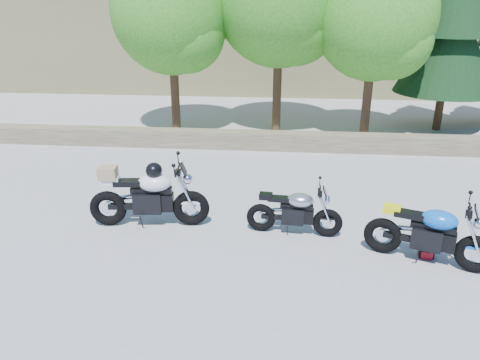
% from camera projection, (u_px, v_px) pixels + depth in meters
% --- Properties ---
extents(ground, '(90.00, 90.00, 0.00)m').
position_uv_depth(ground, '(224.00, 236.00, 8.75)').
color(ground, gray).
rests_on(ground, ground).
extents(stone_wall, '(22.00, 0.55, 0.50)m').
position_uv_depth(stone_wall, '(247.00, 140.00, 13.76)').
color(stone_wall, brown).
rests_on(stone_wall, ground).
extents(tree_decid_left, '(3.67, 3.67, 5.62)m').
position_uv_depth(tree_decid_left, '(174.00, 16.00, 14.25)').
color(tree_decid_left, '#382314').
rests_on(tree_decid_left, ground).
extents(tree_decid_mid, '(4.08, 4.08, 6.24)m').
position_uv_depth(tree_decid_mid, '(283.00, 2.00, 14.18)').
color(tree_decid_mid, '#382314').
rests_on(tree_decid_mid, ground).
extents(tree_decid_right, '(3.54, 3.54, 5.41)m').
position_uv_depth(tree_decid_right, '(379.00, 22.00, 13.58)').
color(tree_decid_right, '#382314').
rests_on(tree_decid_right, ground).
extents(conifer_near, '(3.17, 3.17, 7.06)m').
position_uv_depth(conifer_near, '(454.00, 14.00, 14.47)').
color(conifer_near, '#382314').
rests_on(conifer_near, ground).
extents(silver_bike, '(1.81, 0.57, 0.91)m').
position_uv_depth(silver_bike, '(295.00, 212.00, 8.70)').
color(silver_bike, black).
rests_on(silver_bike, ground).
extents(white_bike, '(2.33, 0.74, 1.29)m').
position_uv_depth(white_bike, '(148.00, 195.00, 8.97)').
color(white_bike, black).
rests_on(white_bike, ground).
extents(blue_bike, '(2.03, 0.95, 1.06)m').
position_uv_depth(blue_bike, '(430.00, 234.00, 7.73)').
color(blue_bike, black).
rests_on(blue_bike, ground).
extents(backpack, '(0.28, 0.25, 0.33)m').
position_uv_depth(backpack, '(427.00, 249.00, 8.01)').
color(backpack, black).
rests_on(backpack, ground).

